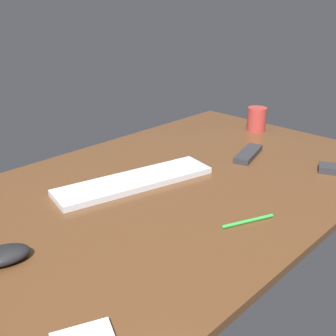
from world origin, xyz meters
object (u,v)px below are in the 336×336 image
Objects in this scene: keyboard at (135,181)px; pen at (248,221)px; coffee_mug at (257,119)px; tv_remote at (248,154)px; computer_mouse at (2,255)px.

keyboard is 3.32× the size of pen.
tv_remote is at bearing -151.76° from coffee_mug.
keyboard is 5.02× the size of coffee_mug.
coffee_mug reaches higher than tv_remote.
keyboard is at bearing 30.76° from computer_mouse.
keyboard is 43.32cm from computer_mouse.
tv_remote is 1.19× the size of pen.
computer_mouse reaches higher than pen.
pen is at bearing -148.42° from coffee_mug.
tv_remote reaches higher than pen.
tv_remote is 29.35cm from coffee_mug.
computer_mouse is at bearing -173.92° from coffee_mug.
coffee_mug reaches higher than keyboard.
tv_remote is at bearing 17.71° from computer_mouse.
tv_remote is (39.80, -10.89, 0.10)cm from keyboard.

